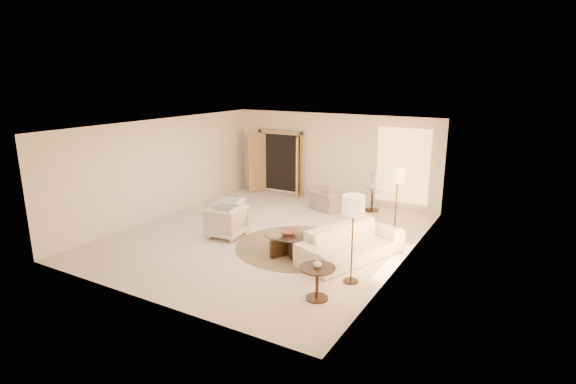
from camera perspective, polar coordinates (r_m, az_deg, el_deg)
The scene contains 18 objects.
room at distance 11.17m, azimuth -2.80°, elevation 1.29°, with size 7.04×8.04×2.83m.
windows_right at distance 9.91m, azimuth 14.58°, elevation -1.19°, with size 0.10×6.40×2.40m, color #F8AA63, non-canonical shape.
window_back_corner at distance 13.82m, azimuth 14.34°, elevation 3.22°, with size 1.70×0.10×2.40m, color #F8AA63, non-canonical shape.
curtains_right at distance 10.77m, azimuth 15.61°, elevation -0.28°, with size 0.06×5.20×2.60m, color #CBBB89, non-canonical shape.
french_doors at distance 15.39m, azimuth -1.07°, elevation 3.73°, with size 1.95×0.66×2.16m.
area_rug at distance 10.80m, azimuth 1.36°, elevation -6.93°, with size 3.02×3.02×0.01m, color #433525.
sofa at distance 10.08m, azimuth 8.04°, elevation -6.43°, with size 2.56×1.00×0.75m, color beige.
armchair_left at distance 12.26m, azimuth -7.51°, elevation -2.47°, with size 0.77×0.72×0.79m, color beige.
armchair_right at distance 11.42m, azimuth -7.85°, elevation -3.54°, with size 0.85×0.80×0.88m, color beige.
accent_chair at distance 13.64m, azimuth 4.94°, elevation -0.58°, with size 0.94×0.61×0.82m, color gray.
coffee_table at distance 10.25m, azimuth 0.09°, elevation -6.37°, with size 1.51×1.51×0.48m.
end_table at distance 8.27m, azimuth 3.74°, elevation -10.74°, with size 0.66×0.66×0.63m.
side_table at distance 13.72m, azimuth 10.64°, elevation -0.71°, with size 0.57×0.57×0.67m.
floor_lamp_near at distance 11.22m, azimuth 13.76°, elevation 1.80°, with size 0.45×0.45×1.84m.
floor_lamp_far at distance 8.61m, azimuth 8.31°, elevation -2.13°, with size 0.43×0.43×1.78m.
bowl at distance 10.17m, azimuth 0.09°, elevation -5.22°, with size 0.34×0.34×0.08m, color brown.
end_vase at distance 8.16m, azimuth 3.77°, elevation -9.03°, with size 0.15×0.15×0.15m, color white.
side_vase at distance 13.63m, azimuth 10.71°, elevation 0.85°, with size 0.24×0.24×0.25m, color white.
Camera 1 is at (5.90, -9.14, 3.96)m, focal length 28.00 mm.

